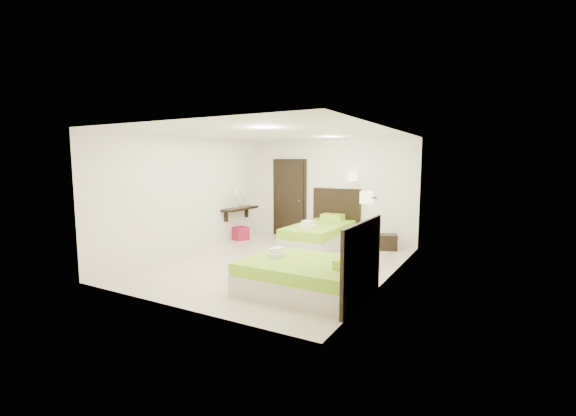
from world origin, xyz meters
The scene contains 7 objects.
floor centered at (0.00, 0.00, 0.00)m, with size 5.50×5.50×0.00m, color beige.
bed_single centered at (0.19, 1.74, 0.32)m, with size 1.31×2.18×1.80m.
bed_double centered at (1.36, -1.28, 0.28)m, with size 1.92×1.63×1.58m.
nightstand centered at (1.66, 2.30, 0.18)m, with size 0.41×0.36×0.36m, color black.
ottoman centered at (-2.03, 1.55, 0.17)m, with size 0.34×0.34×0.34m, color maroon.
door centered at (-1.20, 2.70, 1.05)m, with size 1.02×0.15×2.14m.
console_shelf centered at (-2.08, 1.60, 0.82)m, with size 0.35×1.20×0.78m.
Camera 1 is at (3.94, -6.54, 2.04)m, focal length 24.00 mm.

